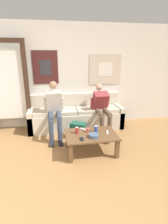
% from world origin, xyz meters
% --- Properties ---
extents(ground_plane, '(18.00, 18.00, 0.00)m').
position_xyz_m(ground_plane, '(0.00, 0.00, 0.00)').
color(ground_plane, '#9E7042').
extents(wall_back, '(10.00, 0.07, 2.55)m').
position_xyz_m(wall_back, '(0.00, 2.82, 1.28)').
color(wall_back, silver).
rests_on(wall_back, ground_plane).
extents(door_frame, '(1.00, 0.10, 2.15)m').
position_xyz_m(door_frame, '(-1.50, 2.60, 1.20)').
color(door_frame, '#382319').
rests_on(door_frame, ground_plane).
extents(couch, '(2.34, 0.67, 0.84)m').
position_xyz_m(couch, '(0.11, 2.48, 0.30)').
color(couch, beige).
rests_on(couch, ground_plane).
extents(coffee_table, '(0.96, 0.65, 0.39)m').
position_xyz_m(coffee_table, '(0.23, 1.23, 0.32)').
color(coffee_table, brown).
rests_on(coffee_table, ground_plane).
extents(person_seated_adult, '(0.47, 0.88, 1.24)m').
position_xyz_m(person_seated_adult, '(-0.43, 2.11, 0.67)').
color(person_seated_adult, '#384256').
rests_on(person_seated_adult, ground_plane).
extents(person_seated_teen, '(0.47, 0.95, 1.13)m').
position_xyz_m(person_seated_teen, '(0.68, 2.15, 0.62)').
color(person_seated_teen, brown).
rests_on(person_seated_teen, ground_plane).
extents(backpack, '(0.38, 0.34, 0.38)m').
position_xyz_m(backpack, '(0.06, 1.83, 0.18)').
color(backpack, '#1E5642').
rests_on(backpack, ground_plane).
extents(ceramic_bowl, '(0.19, 0.19, 0.06)m').
position_xyz_m(ceramic_bowl, '(0.24, 1.10, 0.42)').
color(ceramic_bowl, '#475B75').
rests_on(ceramic_bowl, coffee_table).
extents(pillar_candle, '(0.06, 0.06, 0.09)m').
position_xyz_m(pillar_candle, '(0.18, 1.33, 0.42)').
color(pillar_candle, '#B24C42').
rests_on(pillar_candle, coffee_table).
extents(drink_can_blue, '(0.07, 0.07, 0.12)m').
position_xyz_m(drink_can_blue, '(0.33, 1.30, 0.45)').
color(drink_can_blue, '#28479E').
rests_on(drink_can_blue, coffee_table).
extents(drink_can_red, '(0.07, 0.07, 0.12)m').
position_xyz_m(drink_can_red, '(-0.03, 1.30, 0.45)').
color(drink_can_red, maroon).
rests_on(drink_can_red, coffee_table).
extents(game_controller_near_left, '(0.12, 0.13, 0.03)m').
position_xyz_m(game_controller_near_left, '(0.11, 1.45, 0.40)').
color(game_controller_near_left, white).
rests_on(game_controller_near_left, coffee_table).
extents(game_controller_near_right, '(0.07, 0.15, 0.03)m').
position_xyz_m(game_controller_near_right, '(0.54, 1.22, 0.40)').
color(game_controller_near_right, white).
rests_on(game_controller_near_right, coffee_table).
extents(cell_phone, '(0.07, 0.14, 0.01)m').
position_xyz_m(cell_phone, '(0.01, 1.05, 0.39)').
color(cell_phone, black).
rests_on(cell_phone, coffee_table).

